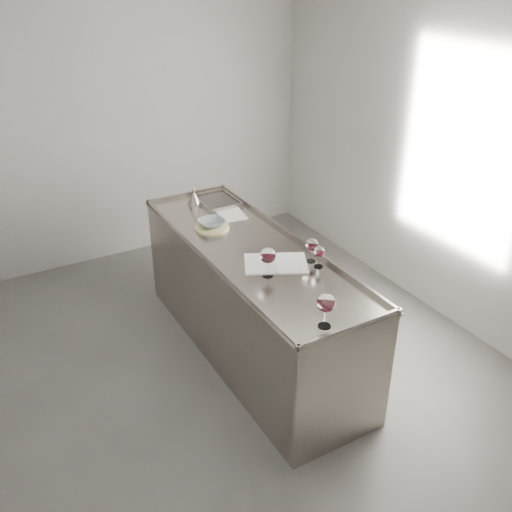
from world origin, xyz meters
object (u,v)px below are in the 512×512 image
wine_glass_middle (268,256)px  wine_funnel (194,199)px  wine_glass_left (326,304)px  counter (251,301)px  ceramic_bowl (212,223)px  notebook (276,264)px  wine_glass_right (312,245)px  wine_glass_small (319,252)px

wine_glass_middle → wine_funnel: (0.07, 1.37, -0.10)m
wine_glass_left → counter: bearing=84.2°
wine_glass_middle → ceramic_bowl: bearing=90.1°
counter → wine_glass_left: size_ratio=10.92×
wine_glass_left → notebook: wine_glass_left is taller
wine_glass_left → wine_funnel: 2.05m
wine_glass_right → notebook: size_ratio=0.34×
wine_glass_right → wine_glass_small: 0.09m
wine_glass_small → wine_funnel: 1.47m
wine_glass_left → wine_funnel: wine_glass_left is taller
ceramic_bowl → wine_glass_left: bearing=-90.4°
wine_glass_left → ceramic_bowl: size_ratio=1.06×
wine_glass_middle → wine_funnel: size_ratio=1.18×
wine_glass_small → notebook: bearing=144.5°
wine_glass_middle → notebook: (0.13, 0.11, -0.14)m
wine_glass_middle → notebook: wine_glass_middle is taller
wine_glass_middle → wine_glass_right: 0.37m
counter → ceramic_bowl: ceramic_bowl is taller
wine_glass_middle → notebook: 0.22m
ceramic_bowl → wine_funnel: 0.51m
wine_funnel → wine_glass_right: bearing=-77.5°
ceramic_bowl → wine_glass_right: bearing=-66.1°
wine_glass_small → notebook: wine_glass_small is taller
wine_glass_right → wine_glass_small: (0.00, -0.09, -0.01)m
wine_glass_right → wine_funnel: bearing=102.5°
wine_glass_right → ceramic_bowl: (-0.38, 0.84, -0.08)m
counter → wine_funnel: wine_funnel is taller
counter → wine_glass_middle: size_ratio=11.35×
notebook → ceramic_bowl: size_ratio=2.53×
wine_glass_right → wine_glass_left: bearing=-119.0°
counter → wine_glass_left: (-0.11, -1.08, 0.62)m
notebook → wine_funnel: 1.27m
wine_glass_left → wine_funnel: (0.09, 2.05, -0.10)m
counter → wine_funnel: bearing=91.5°
wine_glass_left → wine_glass_small: wine_glass_left is taller
wine_glass_left → ceramic_bowl: (0.01, 1.54, -0.11)m
wine_glass_right → wine_funnel: size_ratio=1.00×
wine_glass_left → notebook: (0.14, 0.78, -0.15)m
wine_glass_left → wine_funnel: size_ratio=1.23×
counter → wine_glass_small: 0.80m
counter → notebook: 0.56m
counter → wine_glass_left: wine_glass_left is taller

